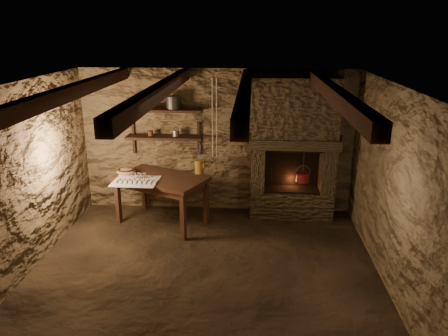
# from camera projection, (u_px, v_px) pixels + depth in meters

# --- Properties ---
(floor) EXTENTS (4.50, 4.50, 0.00)m
(floor) POSITION_uv_depth(u_px,v_px,m) (205.00, 268.00, 5.75)
(floor) COLOR black
(floor) RESTS_ON ground
(back_wall) EXTENTS (4.50, 0.04, 2.40)m
(back_wall) POSITION_uv_depth(u_px,v_px,m) (217.00, 142.00, 7.28)
(back_wall) COLOR brown
(back_wall) RESTS_ON floor
(front_wall) EXTENTS (4.50, 0.04, 2.40)m
(front_wall) POSITION_uv_depth(u_px,v_px,m) (175.00, 267.00, 3.48)
(front_wall) COLOR brown
(front_wall) RESTS_ON floor
(left_wall) EXTENTS (0.04, 4.00, 2.40)m
(left_wall) POSITION_uv_depth(u_px,v_px,m) (27.00, 178.00, 5.52)
(left_wall) COLOR brown
(left_wall) RESTS_ON floor
(right_wall) EXTENTS (0.04, 4.00, 2.40)m
(right_wall) POSITION_uv_depth(u_px,v_px,m) (390.00, 186.00, 5.24)
(right_wall) COLOR brown
(right_wall) RESTS_ON floor
(ceiling) EXTENTS (4.50, 4.00, 0.04)m
(ceiling) POSITION_uv_depth(u_px,v_px,m) (202.00, 84.00, 5.01)
(ceiling) COLOR black
(ceiling) RESTS_ON back_wall
(beam_far_left) EXTENTS (0.14, 3.95, 0.16)m
(beam_far_left) POSITION_uv_depth(u_px,v_px,m) (75.00, 90.00, 5.13)
(beam_far_left) COLOR black
(beam_far_left) RESTS_ON ceiling
(beam_mid_left) EXTENTS (0.14, 3.95, 0.16)m
(beam_mid_left) POSITION_uv_depth(u_px,v_px,m) (159.00, 91.00, 5.07)
(beam_mid_left) COLOR black
(beam_mid_left) RESTS_ON ceiling
(beam_mid_right) EXTENTS (0.14, 3.95, 0.16)m
(beam_mid_right) POSITION_uv_depth(u_px,v_px,m) (245.00, 92.00, 5.01)
(beam_mid_right) COLOR black
(beam_mid_right) RESTS_ON ceiling
(beam_far_right) EXTENTS (0.14, 3.95, 0.16)m
(beam_far_right) POSITION_uv_depth(u_px,v_px,m) (333.00, 93.00, 4.94)
(beam_far_right) COLOR black
(beam_far_right) RESTS_ON ceiling
(shelf_lower) EXTENTS (1.25, 0.30, 0.04)m
(shelf_lower) POSITION_uv_depth(u_px,v_px,m) (164.00, 137.00, 7.15)
(shelf_lower) COLOR black
(shelf_lower) RESTS_ON back_wall
(shelf_upper) EXTENTS (1.25, 0.30, 0.04)m
(shelf_upper) POSITION_uv_depth(u_px,v_px,m) (163.00, 110.00, 7.01)
(shelf_upper) COLOR black
(shelf_upper) RESTS_ON back_wall
(hearth) EXTENTS (1.43, 0.51, 2.30)m
(hearth) POSITION_uv_depth(u_px,v_px,m) (293.00, 145.00, 6.97)
(hearth) COLOR #392D1C
(hearth) RESTS_ON floor
(work_table) EXTENTS (1.59, 1.30, 0.79)m
(work_table) POSITION_uv_depth(u_px,v_px,m) (162.00, 198.00, 6.93)
(work_table) COLOR #382113
(work_table) RESTS_ON floor
(linen_cloth) EXTENTS (0.69, 0.56, 0.01)m
(linen_cloth) POSITION_uv_depth(u_px,v_px,m) (136.00, 181.00, 6.61)
(linen_cloth) COLOR white
(linen_cloth) RESTS_ON work_table
(pewter_cutlery_row) EXTENTS (0.57, 0.23, 0.01)m
(pewter_cutlery_row) POSITION_uv_depth(u_px,v_px,m) (135.00, 181.00, 6.59)
(pewter_cutlery_row) COLOR gray
(pewter_cutlery_row) RESTS_ON linen_cloth
(drinking_glasses) EXTENTS (0.22, 0.07, 0.09)m
(drinking_glasses) POSITION_uv_depth(u_px,v_px,m) (139.00, 175.00, 6.72)
(drinking_glasses) COLOR white
(drinking_glasses) RESTS_ON linen_cloth
(stoneware_jug) EXTENTS (0.18, 0.18, 0.50)m
(stoneware_jug) POSITION_uv_depth(u_px,v_px,m) (199.00, 160.00, 6.92)
(stoneware_jug) COLOR #A3721F
(stoneware_jug) RESTS_ON work_table
(wooden_bowl) EXTENTS (0.38, 0.38, 0.11)m
(wooden_bowl) POSITION_uv_depth(u_px,v_px,m) (126.00, 171.00, 6.95)
(wooden_bowl) COLOR #A67248
(wooden_bowl) RESTS_ON work_table
(iron_stockpot) EXTENTS (0.30, 0.30, 0.18)m
(iron_stockpot) POSITION_uv_depth(u_px,v_px,m) (173.00, 103.00, 6.97)
(iron_stockpot) COLOR #2F2C29
(iron_stockpot) RESTS_ON shelf_upper
(tin_pan) EXTENTS (0.25, 0.17, 0.23)m
(tin_pan) POSITION_uv_depth(u_px,v_px,m) (140.00, 100.00, 7.09)
(tin_pan) COLOR #A6A6A1
(tin_pan) RESTS_ON shelf_upper
(small_kettle) EXTENTS (0.17, 0.14, 0.15)m
(small_kettle) POSITION_uv_depth(u_px,v_px,m) (176.00, 133.00, 7.12)
(small_kettle) COLOR #A6A6A1
(small_kettle) RESTS_ON shelf_lower
(rusty_tin) EXTENTS (0.10, 0.10, 0.08)m
(rusty_tin) POSITION_uv_depth(u_px,v_px,m) (150.00, 133.00, 7.15)
(rusty_tin) COLOR #612913
(rusty_tin) RESTS_ON shelf_lower
(red_pot) EXTENTS (0.25, 0.25, 0.54)m
(red_pot) POSITION_uv_depth(u_px,v_px,m) (303.00, 177.00, 7.08)
(red_pot) COLOR maroon
(red_pot) RESTS_ON hearth
(hanging_ropes) EXTENTS (0.08, 0.08, 1.20)m
(hanging_ropes) POSITION_uv_depth(u_px,v_px,m) (215.00, 117.00, 6.19)
(hanging_ropes) COLOR beige
(hanging_ropes) RESTS_ON ceiling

